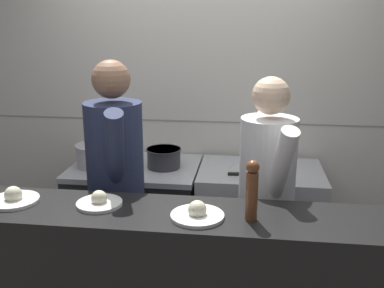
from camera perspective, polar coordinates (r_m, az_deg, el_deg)
wall_back_tiled at (r=3.66m, az=1.54°, el=5.28°), size 8.00×0.06×2.60m
oven_range at (r=3.62m, az=-7.00°, el=-9.27°), size 0.96×0.71×0.87m
prep_counter at (r=3.52m, az=8.46°, el=-10.10°), size 0.91×0.65×0.88m
stock_pot at (r=3.48m, az=-12.00°, el=-1.30°), size 0.32×0.32×0.17m
sauce_pot at (r=3.38m, az=-3.60°, el=-1.70°), size 0.26×0.26×0.15m
mixing_bowl_steel at (r=3.36m, az=6.88°, el=-2.41°), size 0.26×0.26×0.08m
chefs_knife at (r=3.22m, az=7.28°, el=-3.88°), size 0.38×0.06×0.02m
plated_dish_main at (r=2.57m, az=-21.71°, el=-6.42°), size 0.26×0.26×0.09m
plated_dish_appetiser at (r=2.40m, az=-11.69°, el=-7.17°), size 0.24×0.24×0.08m
plated_dish_dessert at (r=2.21m, az=0.68°, el=-8.81°), size 0.26×0.26×0.09m
pepper_mill at (r=2.16m, az=7.62°, el=-5.71°), size 0.06×0.06×0.30m
chef_head_cook at (r=2.86m, az=-9.61°, el=-4.98°), size 0.45×0.75×1.73m
chef_sous at (r=2.77m, az=9.39°, el=-6.73°), size 0.42×0.71×1.65m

